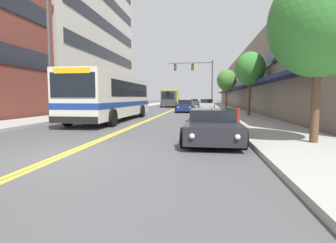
{
  "coord_description": "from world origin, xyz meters",
  "views": [
    {
      "loc": [
        3.92,
        -6.79,
        1.63
      ],
      "look_at": [
        -0.82,
        28.56,
        -1.65
      ],
      "focal_mm": 28.0,
      "sensor_mm": 36.0,
      "label": 1
    }
  ],
  "objects_px": {
    "street_tree_right_near": "(319,23)",
    "car_silver_parked_right_mid": "(207,105)",
    "city_bus": "(114,95)",
    "car_dark_grey_moving_lead": "(195,102)",
    "box_truck": "(171,98)",
    "car_navy_moving_second": "(185,106)",
    "street_tree_right_mid": "(250,69)",
    "traffic_signal_mast": "(198,74)",
    "fire_hydrant": "(238,116)",
    "car_charcoal_parked_right_foreground": "(212,126)",
    "street_lamp_left_near": "(54,40)",
    "street_tree_right_far": "(227,80)",
    "car_red_parked_left_mid": "(132,106)"
  },
  "relations": [
    {
      "from": "city_bus",
      "to": "car_red_parked_left_mid",
      "type": "bearing_deg",
      "value": 99.24
    },
    {
      "from": "traffic_signal_mast",
      "to": "street_tree_right_near",
      "type": "xyz_separation_m",
      "value": [
        4.48,
        -30.17,
        -1.04
      ]
    },
    {
      "from": "city_bus",
      "to": "street_tree_right_mid",
      "type": "distance_m",
      "value": 11.16
    },
    {
      "from": "city_bus",
      "to": "street_tree_right_mid",
      "type": "xyz_separation_m",
      "value": [
        10.07,
        4.27,
        2.19
      ]
    },
    {
      "from": "street_tree_right_near",
      "to": "street_tree_right_mid",
      "type": "distance_m",
      "value": 13.18
    },
    {
      "from": "car_charcoal_parked_right_foreground",
      "to": "street_tree_right_near",
      "type": "relative_size",
      "value": 0.8
    },
    {
      "from": "street_tree_right_mid",
      "to": "street_tree_right_far",
      "type": "distance_m",
      "value": 12.05
    },
    {
      "from": "car_charcoal_parked_right_foreground",
      "to": "car_dark_grey_moving_lead",
      "type": "xyz_separation_m",
      "value": [
        -2.31,
        51.26,
        0.02
      ]
    },
    {
      "from": "car_red_parked_left_mid",
      "to": "car_dark_grey_moving_lead",
      "type": "height_order",
      "value": "car_red_parked_left_mid"
    },
    {
      "from": "city_bus",
      "to": "car_silver_parked_right_mid",
      "type": "bearing_deg",
      "value": 70.08
    },
    {
      "from": "car_silver_parked_right_mid",
      "to": "fire_hydrant",
      "type": "relative_size",
      "value": 5.41
    },
    {
      "from": "car_dark_grey_moving_lead",
      "to": "street_tree_right_far",
      "type": "relative_size",
      "value": 0.9
    },
    {
      "from": "fire_hydrant",
      "to": "street_lamp_left_near",
      "type": "bearing_deg",
      "value": -176.67
    },
    {
      "from": "car_red_parked_left_mid",
      "to": "fire_hydrant",
      "type": "bearing_deg",
      "value": -54.05
    },
    {
      "from": "car_red_parked_left_mid",
      "to": "street_tree_right_far",
      "type": "bearing_deg",
      "value": 22.43
    },
    {
      "from": "car_red_parked_left_mid",
      "to": "traffic_signal_mast",
      "type": "bearing_deg",
      "value": 52.42
    },
    {
      "from": "car_red_parked_left_mid",
      "to": "street_tree_right_far",
      "type": "distance_m",
      "value": 12.48
    },
    {
      "from": "street_tree_right_near",
      "to": "car_silver_parked_right_mid",
      "type": "bearing_deg",
      "value": 96.52
    },
    {
      "from": "car_red_parked_left_mid",
      "to": "street_tree_right_near",
      "type": "distance_m",
      "value": 24.0
    },
    {
      "from": "street_tree_right_far",
      "to": "street_lamp_left_near",
      "type": "bearing_deg",
      "value": -121.3
    },
    {
      "from": "car_charcoal_parked_right_foreground",
      "to": "street_lamp_left_near",
      "type": "xyz_separation_m",
      "value": [
        -9.18,
        5.15,
        4.49
      ]
    },
    {
      "from": "box_truck",
      "to": "car_charcoal_parked_right_foreground",
      "type": "bearing_deg",
      "value": -80.49
    },
    {
      "from": "fire_hydrant",
      "to": "box_truck",
      "type": "bearing_deg",
      "value": 104.46
    },
    {
      "from": "city_bus",
      "to": "street_tree_right_near",
      "type": "bearing_deg",
      "value": -41.86
    },
    {
      "from": "car_navy_moving_second",
      "to": "car_dark_grey_moving_lead",
      "type": "bearing_deg",
      "value": 90.01
    },
    {
      "from": "box_truck",
      "to": "fire_hydrant",
      "type": "relative_size",
      "value": 8.29
    },
    {
      "from": "car_charcoal_parked_right_foreground",
      "to": "street_lamp_left_near",
      "type": "relative_size",
      "value": 0.53
    },
    {
      "from": "city_bus",
      "to": "car_dark_grey_moving_lead",
      "type": "distance_m",
      "value": 43.27
    },
    {
      "from": "street_tree_right_near",
      "to": "street_tree_right_far",
      "type": "xyz_separation_m",
      "value": [
        -0.69,
        25.2,
        -0.19
      ]
    },
    {
      "from": "street_tree_right_near",
      "to": "street_tree_right_far",
      "type": "height_order",
      "value": "street_tree_right_near"
    },
    {
      "from": "car_dark_grey_moving_lead",
      "to": "street_tree_right_mid",
      "type": "xyz_separation_m",
      "value": [
        5.72,
        -38.76,
        3.37
      ]
    },
    {
      "from": "city_bus",
      "to": "street_tree_right_far",
      "type": "relative_size",
      "value": 2.33
    },
    {
      "from": "street_tree_right_mid",
      "to": "street_tree_right_far",
      "type": "bearing_deg",
      "value": 93.88
    },
    {
      "from": "street_tree_right_near",
      "to": "street_tree_right_far",
      "type": "relative_size",
      "value": 1.11
    },
    {
      "from": "traffic_signal_mast",
      "to": "car_silver_parked_right_mid",
      "type": "bearing_deg",
      "value": -62.29
    },
    {
      "from": "box_truck",
      "to": "traffic_signal_mast",
      "type": "height_order",
      "value": "traffic_signal_mast"
    },
    {
      "from": "car_red_parked_left_mid",
      "to": "street_tree_right_near",
      "type": "xyz_separation_m",
      "value": [
        11.85,
        -20.59,
        3.35
      ]
    },
    {
      "from": "car_red_parked_left_mid",
      "to": "car_navy_moving_second",
      "type": "xyz_separation_m",
      "value": [
        6.26,
        -0.52,
        0.01
      ]
    },
    {
      "from": "car_navy_moving_second",
      "to": "street_tree_right_near",
      "type": "height_order",
      "value": "street_tree_right_near"
    },
    {
      "from": "car_dark_grey_moving_lead",
      "to": "street_lamp_left_near",
      "type": "relative_size",
      "value": 0.53
    },
    {
      "from": "car_navy_moving_second",
      "to": "street_tree_right_near",
      "type": "distance_m",
      "value": 21.1
    },
    {
      "from": "car_navy_moving_second",
      "to": "box_truck",
      "type": "distance_m",
      "value": 16.26
    },
    {
      "from": "car_silver_parked_right_mid",
      "to": "box_truck",
      "type": "bearing_deg",
      "value": 126.15
    },
    {
      "from": "car_charcoal_parked_right_foreground",
      "to": "car_silver_parked_right_mid",
      "type": "xyz_separation_m",
      "value": [
        0.13,
        26.97,
        0.08
      ]
    },
    {
      "from": "city_bus",
      "to": "street_tree_right_far",
      "type": "height_order",
      "value": "street_tree_right_far"
    },
    {
      "from": "traffic_signal_mast",
      "to": "fire_hydrant",
      "type": "xyz_separation_m",
      "value": [
        2.88,
        -23.7,
        -4.45
      ]
    },
    {
      "from": "box_truck",
      "to": "fire_hydrant",
      "type": "bearing_deg",
      "value": -75.54
    },
    {
      "from": "car_dark_grey_moving_lead",
      "to": "box_truck",
      "type": "bearing_deg",
      "value": -102.63
    },
    {
      "from": "car_dark_grey_moving_lead",
      "to": "box_truck",
      "type": "distance_m",
      "value": 16.46
    },
    {
      "from": "car_silver_parked_right_mid",
      "to": "street_tree_right_mid",
      "type": "relative_size",
      "value": 0.9
    }
  ]
}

